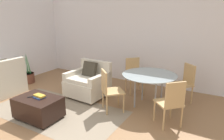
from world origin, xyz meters
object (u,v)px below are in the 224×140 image
at_px(potted_plant, 27,76).
at_px(dining_chair_far_left, 134,73).
at_px(dining_chair_near_right, 171,101).
at_px(tv_remote_primary, 31,97).
at_px(dining_chair_near_left, 109,88).
at_px(dining_table, 149,78).
at_px(book_stack, 40,96).
at_px(ottoman, 38,107).
at_px(armchair, 88,83).
at_px(dining_chair_far_right, 185,81).

bearing_deg(potted_plant, dining_chair_far_left, 16.71).
bearing_deg(dining_chair_near_right, tv_remote_primary, -157.92).
bearing_deg(potted_plant, tv_remote_primary, -35.86).
distance_m(dining_chair_near_left, dining_chair_near_right, 1.29).
bearing_deg(dining_chair_near_left, dining_chair_near_right, 0.00).
bearing_deg(dining_table, book_stack, -136.37).
bearing_deg(tv_remote_primary, dining_chair_near_left, 40.24).
bearing_deg(tv_remote_primary, dining_table, 42.00).
bearing_deg(dining_chair_near_right, dining_chair_near_left, 180.00).
bearing_deg(dining_chair_far_left, ottoman, -114.84).
height_order(ottoman, dining_chair_far_left, dining_chair_far_left).
bearing_deg(dining_chair_far_left, armchair, -135.39).
distance_m(armchair, dining_chair_near_left, 0.98).
distance_m(ottoman, dining_chair_far_right, 3.27).
bearing_deg(tv_remote_primary, ottoman, 15.03).
distance_m(potted_plant, dining_chair_near_left, 3.13).
relative_size(potted_plant, dining_chair_far_right, 1.03).
bearing_deg(dining_table, ottoman, -136.36).
relative_size(potted_plant, dining_table, 0.78).
distance_m(dining_table, dining_chair_far_left, 0.93).
relative_size(dining_table, dining_chair_far_left, 1.32).
relative_size(book_stack, potted_plant, 0.26).
relative_size(armchair, ottoman, 1.11).
distance_m(tv_remote_primary, potted_plant, 2.36).
bearing_deg(book_stack, dining_table, 43.63).
height_order(dining_chair_near_left, dining_chair_far_left, same).
relative_size(book_stack, dining_chair_far_right, 0.27).
bearing_deg(dining_chair_near_left, dining_table, 45.00).
relative_size(armchair, book_stack, 3.94).
xyz_separation_m(armchair, dining_chair_near_left, (0.86, -0.45, 0.16)).
bearing_deg(dining_chair_near_right, dining_chair_far_left, 135.00).
distance_m(book_stack, tv_remote_primary, 0.19).
bearing_deg(dining_chair_far_right, dining_chair_near_left, -135.00).
xyz_separation_m(book_stack, tv_remote_primary, (-0.17, -0.07, -0.02)).
xyz_separation_m(book_stack, dining_table, (1.67, 1.59, 0.20)).
distance_m(book_stack, dining_chair_far_left, 2.46).
distance_m(ottoman, book_stack, 0.23).
relative_size(ottoman, dining_chair_near_left, 0.96).
xyz_separation_m(potted_plant, dining_chair_far_left, (3.09, 0.93, 0.33)).
distance_m(tv_remote_primary, dining_chair_near_right, 2.68).
relative_size(potted_plant, dining_chair_near_right, 1.03).
distance_m(ottoman, dining_chair_far_left, 2.51).
bearing_deg(dining_chair_near_right, armchair, 168.31).
distance_m(tv_remote_primary, dining_table, 2.48).
xyz_separation_m(dining_table, dining_chair_near_left, (-0.65, -0.65, -0.15)).
xyz_separation_m(tv_remote_primary, dining_table, (1.84, 1.66, 0.22)).
relative_size(ottoman, dining_chair_far_left, 0.96).
distance_m(book_stack, potted_plant, 2.47).
height_order(book_stack, dining_chair_far_left, dining_chair_far_left).
bearing_deg(dining_table, dining_chair_far_right, 45.00).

